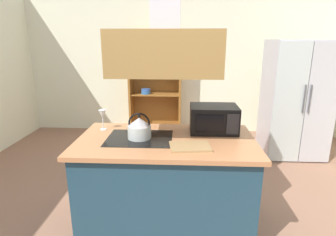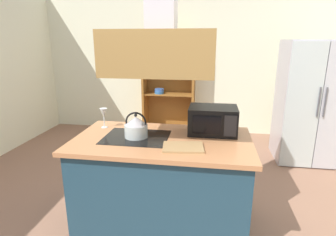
{
  "view_description": "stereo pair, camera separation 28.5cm",
  "coord_description": "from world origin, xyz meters",
  "px_view_note": "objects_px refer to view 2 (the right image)",
  "views": [
    {
      "loc": [
        0.05,
        -2.46,
        1.77
      ],
      "look_at": [
        -0.1,
        0.28,
        1.0
      ],
      "focal_mm": 29.5,
      "sensor_mm": 36.0,
      "label": 1
    },
    {
      "loc": [
        0.33,
        -2.43,
        1.77
      ],
      "look_at": [
        -0.1,
        0.28,
        1.0
      ],
      "focal_mm": 29.5,
      "sensor_mm": 36.0,
      "label": 2
    }
  ],
  "objects_px": {
    "dish_cabinet": "(169,89)",
    "wine_glass_on_counter": "(104,113)",
    "cutting_board": "(183,147)",
    "kettle": "(136,127)",
    "microwave": "(213,120)",
    "refrigerator": "(311,102)"
  },
  "relations": [
    {
      "from": "refrigerator",
      "to": "dish_cabinet",
      "type": "relative_size",
      "value": 0.92
    },
    {
      "from": "dish_cabinet",
      "to": "wine_glass_on_counter",
      "type": "bearing_deg",
      "value": -96.07
    },
    {
      "from": "wine_glass_on_counter",
      "to": "microwave",
      "type": "bearing_deg",
      "value": 0.35
    },
    {
      "from": "kettle",
      "to": "wine_glass_on_counter",
      "type": "bearing_deg",
      "value": 149.8
    },
    {
      "from": "refrigerator",
      "to": "kettle",
      "type": "relative_size",
      "value": 7.42
    },
    {
      "from": "dish_cabinet",
      "to": "cutting_board",
      "type": "bearing_deg",
      "value": -79.08
    },
    {
      "from": "refrigerator",
      "to": "kettle",
      "type": "bearing_deg",
      "value": -138.58
    },
    {
      "from": "refrigerator",
      "to": "dish_cabinet",
      "type": "xyz_separation_m",
      "value": [
        -2.27,
        0.96,
        -0.02
      ]
    },
    {
      "from": "cutting_board",
      "to": "dish_cabinet",
      "type": "bearing_deg",
      "value": 100.92
    },
    {
      "from": "kettle",
      "to": "microwave",
      "type": "relative_size",
      "value": 0.52
    },
    {
      "from": "refrigerator",
      "to": "wine_glass_on_counter",
      "type": "bearing_deg",
      "value": -147.03
    },
    {
      "from": "refrigerator",
      "to": "microwave",
      "type": "distance_m",
      "value": 2.19
    },
    {
      "from": "refrigerator",
      "to": "cutting_board",
      "type": "distance_m",
      "value": 2.68
    },
    {
      "from": "refrigerator",
      "to": "microwave",
      "type": "height_order",
      "value": "refrigerator"
    },
    {
      "from": "refrigerator",
      "to": "dish_cabinet",
      "type": "bearing_deg",
      "value": 156.97
    },
    {
      "from": "kettle",
      "to": "wine_glass_on_counter",
      "type": "height_order",
      "value": "kettle"
    },
    {
      "from": "dish_cabinet",
      "to": "wine_glass_on_counter",
      "type": "relative_size",
      "value": 9.46
    },
    {
      "from": "refrigerator",
      "to": "cutting_board",
      "type": "xyz_separation_m",
      "value": [
        -1.68,
        -2.09,
        0.02
      ]
    },
    {
      "from": "dish_cabinet",
      "to": "cutting_board",
      "type": "distance_m",
      "value": 3.11
    },
    {
      "from": "dish_cabinet",
      "to": "kettle",
      "type": "distance_m",
      "value": 2.86
    },
    {
      "from": "cutting_board",
      "to": "wine_glass_on_counter",
      "type": "height_order",
      "value": "wine_glass_on_counter"
    },
    {
      "from": "dish_cabinet",
      "to": "microwave",
      "type": "distance_m",
      "value": 2.74
    }
  ]
}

